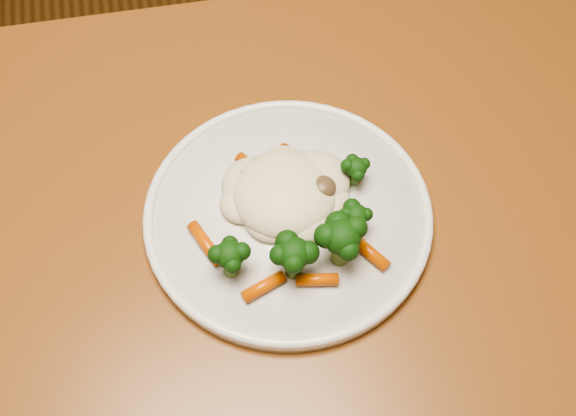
% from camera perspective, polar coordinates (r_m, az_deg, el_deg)
% --- Properties ---
extents(dining_table, '(1.17, 0.80, 0.75)m').
position_cam_1_polar(dining_table, '(0.78, -7.66, -9.67)').
color(dining_table, brown).
rests_on(dining_table, ground).
extents(plate, '(0.28, 0.28, 0.01)m').
position_cam_1_polar(plate, '(0.71, -0.00, -0.59)').
color(plate, white).
rests_on(plate, dining_table).
extents(meal, '(0.19, 0.17, 0.05)m').
position_cam_1_polar(meal, '(0.68, 0.62, -0.03)').
color(meal, beige).
rests_on(meal, plate).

